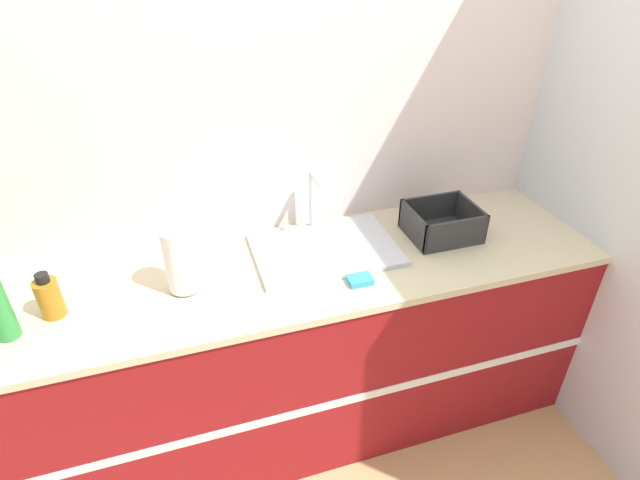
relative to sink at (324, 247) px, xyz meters
name	(u,v)px	position (x,y,z in m)	size (l,w,h in m)	color
ground_plane	(332,470)	(-0.08, -0.38, -0.91)	(12.00, 12.00, 0.00)	tan
wall_back	(284,134)	(-0.08, 0.27, 0.39)	(4.73, 0.06, 2.60)	silver
wall_right	(590,131)	(1.11, -0.07, 0.39)	(0.06, 2.62, 2.60)	silver
counter_cabinet	(311,347)	(-0.08, -0.07, -0.46)	(2.36, 0.64, 0.90)	maroon
sink	(324,247)	(0.00, 0.00, 0.00)	(0.57, 0.40, 0.28)	silver
paper_towel_roll	(181,260)	(-0.56, -0.09, 0.11)	(0.11, 0.11, 0.25)	#4C4C51
dish_rack	(441,225)	(0.51, -0.03, 0.03)	(0.28, 0.24, 0.13)	#2D2D2D
bottle_amber	(49,297)	(-0.99, -0.10, 0.06)	(0.08, 0.08, 0.17)	#B26B19
sponge	(360,280)	(0.06, -0.25, -0.01)	(0.09, 0.06, 0.02)	#3399BF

